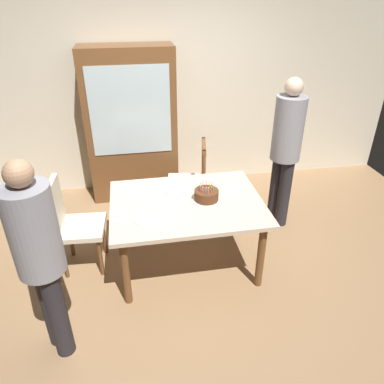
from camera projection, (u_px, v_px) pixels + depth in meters
ground at (187, 262)px, 3.76m from camera, size 6.40×6.40×0.00m
back_wall at (163, 90)px, 4.70m from camera, size 6.40×0.10×2.60m
dining_table at (187, 209)px, 3.45m from camera, size 1.41×1.07×0.72m
birthday_cake at (206, 196)px, 3.40m from camera, size 0.28×0.28×0.18m
plate_near_celebrant at (147, 220)px, 3.13m from camera, size 0.22×0.22×0.01m
plate_far_side at (176, 189)px, 3.60m from camera, size 0.22×0.22×0.01m
fork_near_celebrant at (128, 221)px, 3.13m from camera, size 0.18×0.05×0.01m
fork_far_side at (159, 191)px, 3.58m from camera, size 0.18×0.05×0.01m
chair_spindle_back at (189, 183)px, 4.29m from camera, size 0.51×0.51×0.95m
chair_upholstered at (70, 221)px, 3.46m from camera, size 0.47×0.47×0.95m
person_celebrant at (39, 254)px, 2.44m from camera, size 0.32×0.32×1.61m
person_guest at (286, 146)px, 3.93m from camera, size 0.32×0.32×1.70m
china_cabinet at (132, 126)px, 4.55m from camera, size 1.10×0.45×1.90m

